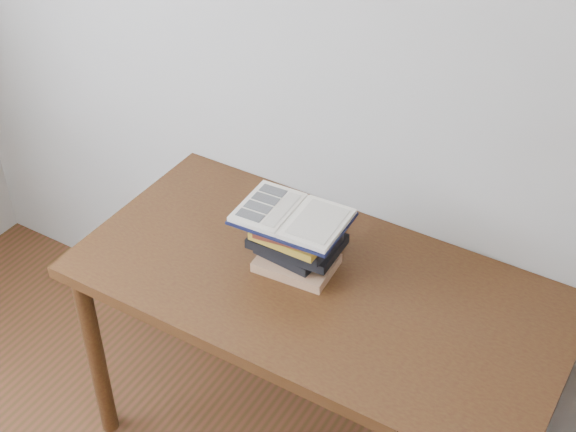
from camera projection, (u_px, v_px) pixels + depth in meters
The scene contains 3 objects.
desk at pixel (318, 305), 2.42m from camera, with size 1.46×0.73×0.78m.
book_stack at pixel (296, 242), 2.37m from camera, with size 0.27×0.22×0.18m.
open_book at pixel (292, 216), 2.30m from camera, with size 0.33×0.24×0.03m.
Camera 1 is at (0.93, -0.16, 2.38)m, focal length 50.00 mm.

